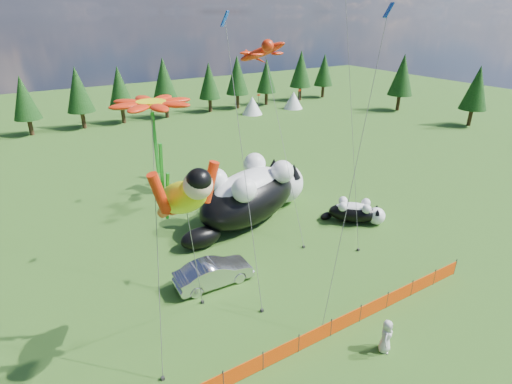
# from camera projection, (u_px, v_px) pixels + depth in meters

# --- Properties ---
(ground) EXTENTS (160.00, 160.00, 0.00)m
(ground) POSITION_uv_depth(u_px,v_px,m) (280.00, 308.00, 21.92)
(ground) COLOR black
(ground) RESTS_ON ground
(safety_fence) EXTENTS (22.06, 0.06, 1.10)m
(safety_fence) POSITION_uv_depth(u_px,v_px,m) (315.00, 336.00, 19.38)
(safety_fence) COLOR #262626
(safety_fence) RESTS_ON ground
(tree_line) EXTENTS (90.00, 4.00, 8.00)m
(tree_line) POSITION_uv_depth(u_px,v_px,m) (98.00, 98.00, 55.34)
(tree_line) COLOR black
(tree_line) RESTS_ON ground
(festival_tents) EXTENTS (50.00, 3.20, 2.80)m
(festival_tents) POSITION_uv_depth(u_px,v_px,m) (187.00, 114.00, 57.71)
(festival_tents) COLOR white
(festival_tents) RESTS_ON ground
(cat_large) EXTENTS (12.33, 7.33, 4.59)m
(cat_large) POSITION_uv_depth(u_px,v_px,m) (254.00, 192.00, 30.70)
(cat_large) COLOR black
(cat_large) RESTS_ON ground
(cat_small) EXTENTS (4.05, 3.86, 1.80)m
(cat_small) POSITION_uv_depth(u_px,v_px,m) (356.00, 212.00, 30.62)
(cat_small) COLOR black
(cat_small) RESTS_ON ground
(car) EXTENTS (4.72, 1.76, 1.54)m
(car) POSITION_uv_depth(u_px,v_px,m) (214.00, 273.00, 23.62)
(car) COLOR silver
(car) RESTS_ON ground
(spectator_e) EXTENTS (1.03, 0.95, 1.77)m
(spectator_e) POSITION_uv_depth(u_px,v_px,m) (386.00, 336.00, 18.85)
(spectator_e) COLOR silver
(spectator_e) RESTS_ON ground
(superhero_kite) EXTENTS (4.23, 5.86, 10.70)m
(superhero_kite) POSITION_uv_depth(u_px,v_px,m) (181.00, 198.00, 15.19)
(superhero_kite) COLOR yellow
(superhero_kite) RESTS_ON ground
(gecko_kite) EXTENTS (5.50, 12.88, 15.36)m
(gecko_kite) POSITION_uv_depth(u_px,v_px,m) (262.00, 52.00, 31.08)
(gecko_kite) COLOR red
(gecko_kite) RESTS_ON ground
(flower_kite) EXTENTS (3.59, 3.59, 12.04)m
(flower_kite) POSITION_uv_depth(u_px,v_px,m) (152.00, 108.00, 14.61)
(flower_kite) COLOR red
(flower_kite) RESTS_ON ground
(diamond_kite_a) EXTENTS (1.07, 5.07, 15.54)m
(diamond_kite_a) POSITION_uv_depth(u_px,v_px,m) (227.00, 33.00, 19.58)
(diamond_kite_a) COLOR #0B3EB1
(diamond_kite_a) RESTS_ON ground
(diamond_kite_c) EXTENTS (4.37, 2.32, 15.76)m
(diamond_kite_c) POSITION_uv_depth(u_px,v_px,m) (383.00, 36.00, 17.38)
(diamond_kite_c) COLOR #0B3EB1
(diamond_kite_c) RESTS_ON ground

